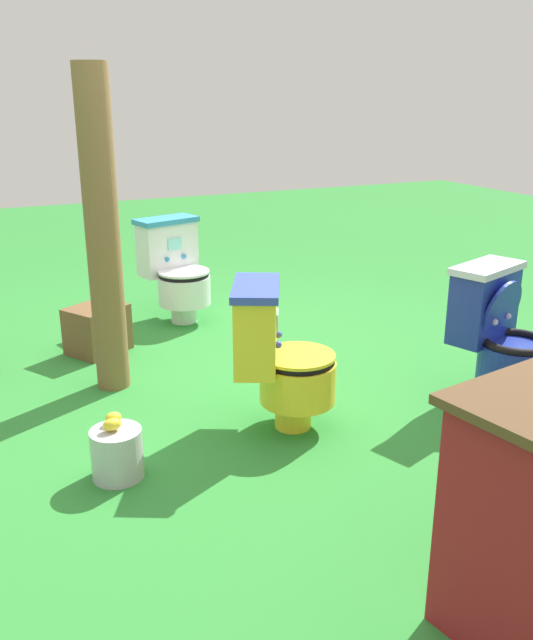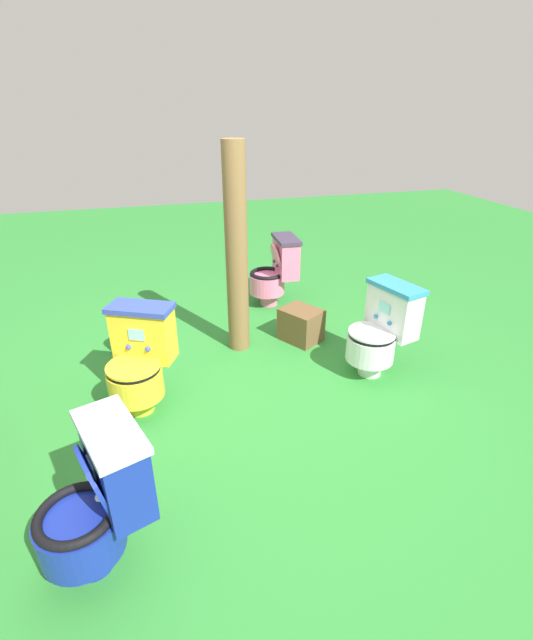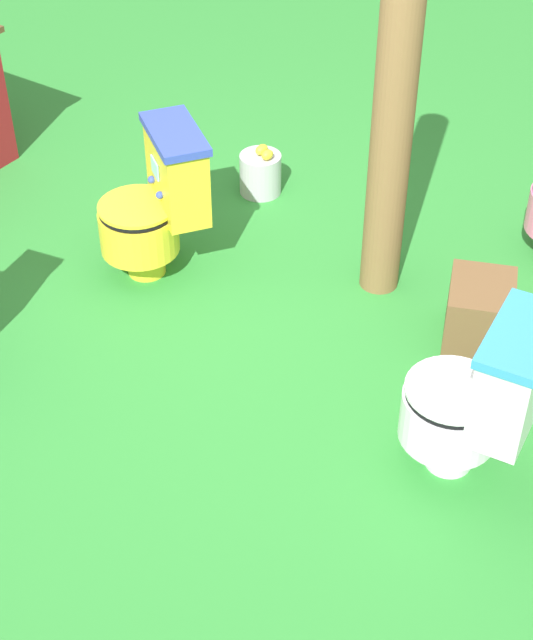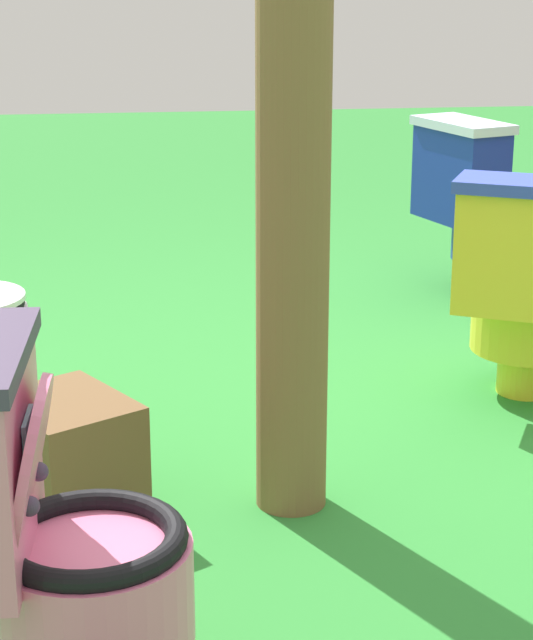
{
  "view_description": "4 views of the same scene",
  "coord_description": "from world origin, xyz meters",
  "px_view_note": "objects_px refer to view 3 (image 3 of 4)",
  "views": [
    {
      "loc": [
        1.35,
        3.31,
        1.57
      ],
      "look_at": [
        -0.21,
        -0.09,
        0.31
      ],
      "focal_mm": 38.2,
      "sensor_mm": 36.0,
      "label": 1
    },
    {
      "loc": [
        -2.67,
        0.45,
        1.94
      ],
      "look_at": [
        0.15,
        -0.35,
        0.49
      ],
      "focal_mm": 24.65,
      "sensor_mm": 36.0,
      "label": 2
    },
    {
      "loc": [
        -2.43,
        -2.45,
        2.87
      ],
      "look_at": [
        -0.22,
        -0.35,
        0.36
      ],
      "focal_mm": 56.22,
      "sensor_mm": 36.0,
      "label": 3
    },
    {
      "loc": [
        3.39,
        -0.64,
        1.37
      ],
      "look_at": [
        0.38,
        -0.27,
        0.41
      ],
      "focal_mm": 65.76,
      "sensor_mm": 36.0,
      "label": 4
    }
  ],
  "objects_px": {
    "toilet_white": "(478,398)",
    "small_crate": "(479,313)",
    "toilet_yellow": "(156,203)",
    "lemon_bucket": "(261,173)",
    "wooden_post": "(393,120)"
  },
  "relations": [
    {
      "from": "toilet_yellow",
      "to": "toilet_white",
      "type": "relative_size",
      "value": 1.0
    },
    {
      "from": "toilet_white",
      "to": "toilet_yellow",
      "type": "bearing_deg",
      "value": 72.52
    },
    {
      "from": "toilet_yellow",
      "to": "wooden_post",
      "type": "bearing_deg",
      "value": -116.5
    },
    {
      "from": "toilet_white",
      "to": "lemon_bucket",
      "type": "distance_m",
      "value": 2.14
    },
    {
      "from": "wooden_post",
      "to": "lemon_bucket",
      "type": "distance_m",
      "value": 1.23
    },
    {
      "from": "toilet_white",
      "to": "wooden_post",
      "type": "bearing_deg",
      "value": 39.08
    },
    {
      "from": "toilet_white",
      "to": "small_crate",
      "type": "height_order",
      "value": "toilet_white"
    },
    {
      "from": "toilet_yellow",
      "to": "small_crate",
      "type": "xyz_separation_m",
      "value": [
        0.6,
        -1.4,
        -0.22
      ]
    },
    {
      "from": "toilet_white",
      "to": "wooden_post",
      "type": "distance_m",
      "value": 1.29
    },
    {
      "from": "toilet_yellow",
      "to": "toilet_white",
      "type": "height_order",
      "value": "same"
    },
    {
      "from": "toilet_yellow",
      "to": "lemon_bucket",
      "type": "relative_size",
      "value": 2.63
    },
    {
      "from": "toilet_yellow",
      "to": "small_crate",
      "type": "distance_m",
      "value": 1.54
    },
    {
      "from": "toilet_yellow",
      "to": "wooden_post",
      "type": "height_order",
      "value": "wooden_post"
    },
    {
      "from": "toilet_white",
      "to": "wooden_post",
      "type": "relative_size",
      "value": 0.42
    },
    {
      "from": "lemon_bucket",
      "to": "toilet_white",
      "type": "bearing_deg",
      "value": -114.6
    }
  ]
}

